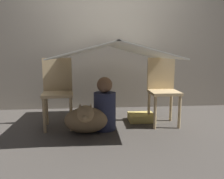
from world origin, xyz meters
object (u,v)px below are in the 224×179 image
Objects in this scene: dog at (86,119)px; chair_left at (58,89)px; chair_right at (163,88)px; person_front at (105,107)px.

chair_left is at bearing 138.80° from dog.
chair_left reaches higher than dog.
person_front is at bearing -167.10° from chair_right.
chair_left reaches higher than person_front.
chair_right is at bearing -6.36° from chair_left.
chair_right is 1.08m from dog.
person_front reaches higher than dog.
person_front is 0.29m from dog.
person_front is at bearing -22.43° from chair_left.
chair_left is 0.63m from person_front.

